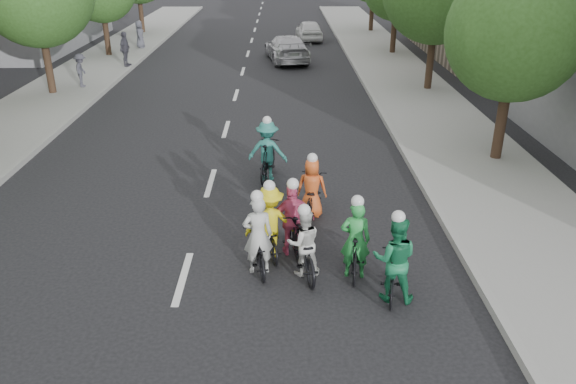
{
  "coord_description": "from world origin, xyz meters",
  "views": [
    {
      "loc": [
        2.07,
        -9.89,
        6.42
      ],
      "look_at": [
        2.21,
        2.11,
        1.0
      ],
      "focal_mm": 35.0,
      "sensor_mm": 36.0,
      "label": 1
    }
  ],
  "objects_px": {
    "spectator_0": "(81,70)",
    "spectator_1": "(125,49)",
    "cyclist_7": "(268,155)",
    "follow_car_trail": "(309,30)",
    "spectator_2": "(140,34)",
    "follow_car_lead": "(287,48)",
    "cyclist_0": "(258,245)",
    "cyclist_2": "(270,227)",
    "cyclist_4": "(312,193)",
    "cyclist_1": "(394,265)",
    "cyclist_3": "(293,226)",
    "cyclist_6": "(304,247)",
    "cyclist_5": "(355,247)"
  },
  "relations": [
    {
      "from": "cyclist_3",
      "to": "follow_car_trail",
      "type": "bearing_deg",
      "value": -104.17
    },
    {
      "from": "cyclist_2",
      "to": "spectator_0",
      "type": "relative_size",
      "value": 1.2
    },
    {
      "from": "cyclist_3",
      "to": "follow_car_trail",
      "type": "xyz_separation_m",
      "value": [
        1.68,
        28.92,
        0.01
      ]
    },
    {
      "from": "cyclist_7",
      "to": "spectator_0",
      "type": "relative_size",
      "value": 1.3
    },
    {
      "from": "cyclist_0",
      "to": "cyclist_6",
      "type": "xyz_separation_m",
      "value": [
        0.94,
        -0.08,
        -0.02
      ]
    },
    {
      "from": "spectator_2",
      "to": "spectator_0",
      "type": "bearing_deg",
      "value": 177.4
    },
    {
      "from": "cyclist_3",
      "to": "cyclist_6",
      "type": "height_order",
      "value": "cyclist_3"
    },
    {
      "from": "cyclist_0",
      "to": "cyclist_5",
      "type": "xyz_separation_m",
      "value": [
        1.99,
        -0.19,
        0.03
      ]
    },
    {
      "from": "cyclist_0",
      "to": "spectator_1",
      "type": "xyz_separation_m",
      "value": [
        -7.87,
        20.33,
        0.46
      ]
    },
    {
      "from": "follow_car_lead",
      "to": "spectator_1",
      "type": "relative_size",
      "value": 2.78
    },
    {
      "from": "cyclist_2",
      "to": "cyclist_7",
      "type": "height_order",
      "value": "cyclist_7"
    },
    {
      "from": "cyclist_2",
      "to": "spectator_2",
      "type": "distance_m",
      "value": 26.84
    },
    {
      "from": "cyclist_7",
      "to": "follow_car_trail",
      "type": "height_order",
      "value": "cyclist_7"
    },
    {
      "from": "follow_car_trail",
      "to": "spectator_1",
      "type": "relative_size",
      "value": 2.19
    },
    {
      "from": "follow_car_lead",
      "to": "spectator_1",
      "type": "height_order",
      "value": "spectator_1"
    },
    {
      "from": "cyclist_6",
      "to": "cyclist_2",
      "type": "bearing_deg",
      "value": -54.39
    },
    {
      "from": "cyclist_1",
      "to": "cyclist_2",
      "type": "distance_m",
      "value": 2.91
    },
    {
      "from": "cyclist_7",
      "to": "follow_car_trail",
      "type": "xyz_separation_m",
      "value": [
        2.33,
        24.68,
        -0.06
      ]
    },
    {
      "from": "cyclist_5",
      "to": "follow_car_trail",
      "type": "xyz_separation_m",
      "value": [
        0.43,
        29.84,
        0.05
      ]
    },
    {
      "from": "cyclist_3",
      "to": "cyclist_4",
      "type": "xyz_separation_m",
      "value": [
        0.51,
        1.9,
        -0.08
      ]
    },
    {
      "from": "cyclist_4",
      "to": "cyclist_7",
      "type": "height_order",
      "value": "cyclist_7"
    },
    {
      "from": "cyclist_7",
      "to": "spectator_1",
      "type": "relative_size",
      "value": 1.08
    },
    {
      "from": "cyclist_4",
      "to": "cyclist_3",
      "type": "bearing_deg",
      "value": 85.93
    },
    {
      "from": "cyclist_0",
      "to": "spectator_1",
      "type": "height_order",
      "value": "spectator_1"
    },
    {
      "from": "cyclist_6",
      "to": "spectator_0",
      "type": "bearing_deg",
      "value": -68.24
    },
    {
      "from": "cyclist_0",
      "to": "follow_car_lead",
      "type": "distance_m",
      "value": 22.33
    },
    {
      "from": "cyclist_2",
      "to": "spectator_0",
      "type": "bearing_deg",
      "value": -70.69
    },
    {
      "from": "cyclist_7",
      "to": "spectator_0",
      "type": "bearing_deg",
      "value": -40.04
    },
    {
      "from": "cyclist_3",
      "to": "spectator_0",
      "type": "distance_m",
      "value": 17.73
    },
    {
      "from": "cyclist_1",
      "to": "cyclist_3",
      "type": "distance_m",
      "value": 2.59
    },
    {
      "from": "cyclist_2",
      "to": "spectator_2",
      "type": "xyz_separation_m",
      "value": [
        -8.63,
        25.41,
        0.29
      ]
    },
    {
      "from": "cyclist_2",
      "to": "cyclist_4",
      "type": "height_order",
      "value": "cyclist_2"
    },
    {
      "from": "cyclist_2",
      "to": "spectator_1",
      "type": "bearing_deg",
      "value": -79.05
    },
    {
      "from": "cyclist_5",
      "to": "cyclist_1",
      "type": "bearing_deg",
      "value": 133.59
    },
    {
      "from": "cyclist_4",
      "to": "spectator_1",
      "type": "height_order",
      "value": "spectator_1"
    },
    {
      "from": "follow_car_trail",
      "to": "spectator_0",
      "type": "xyz_separation_m",
      "value": [
        -11.15,
        -13.93,
        0.23
      ]
    },
    {
      "from": "cyclist_0",
      "to": "cyclist_2",
      "type": "bearing_deg",
      "value": -120.18
    },
    {
      "from": "cyclist_1",
      "to": "follow_car_lead",
      "type": "xyz_separation_m",
      "value": [
        -1.83,
        23.34,
        0.01
      ]
    },
    {
      "from": "cyclist_4",
      "to": "cyclist_2",
      "type": "bearing_deg",
      "value": 74.27
    },
    {
      "from": "follow_car_lead",
      "to": "spectator_2",
      "type": "distance_m",
      "value": 9.94
    },
    {
      "from": "cyclist_7",
      "to": "spectator_0",
      "type": "xyz_separation_m",
      "value": [
        -8.82,
        10.76,
        0.17
      ]
    },
    {
      "from": "cyclist_7",
      "to": "spectator_2",
      "type": "distance_m",
      "value": 22.72
    },
    {
      "from": "cyclist_6",
      "to": "follow_car_trail",
      "type": "bearing_deg",
      "value": -102.56
    },
    {
      "from": "cyclist_1",
      "to": "cyclist_6",
      "type": "distance_m",
      "value": 1.94
    },
    {
      "from": "follow_car_lead",
      "to": "spectator_1",
      "type": "xyz_separation_m",
      "value": [
        -8.67,
        -1.99,
        0.33
      ]
    },
    {
      "from": "follow_car_trail",
      "to": "cyclist_2",
      "type": "bearing_deg",
      "value": 81.82
    },
    {
      "from": "spectator_0",
      "to": "spectator_1",
      "type": "bearing_deg",
      "value": -16.18
    },
    {
      "from": "cyclist_7",
      "to": "spectator_1",
      "type": "distance_m",
      "value": 17.3
    },
    {
      "from": "follow_car_lead",
      "to": "follow_car_trail",
      "type": "bearing_deg",
      "value": -111.82
    },
    {
      "from": "cyclist_3",
      "to": "follow_car_trail",
      "type": "height_order",
      "value": "cyclist_3"
    }
  ]
}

